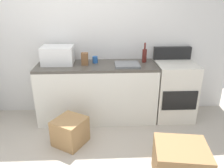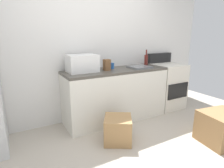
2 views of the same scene
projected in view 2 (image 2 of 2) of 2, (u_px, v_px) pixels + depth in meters
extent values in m
plane|color=#B2A899|center=(145.00, 160.00, 2.25)|extent=(6.00, 6.00, 0.00)
cube|color=silver|center=(91.00, 45.00, 3.23)|extent=(5.00, 0.10, 2.60)
cube|color=silver|center=(116.00, 96.00, 3.30)|extent=(1.80, 0.60, 0.86)
cube|color=#4C473F|center=(116.00, 71.00, 3.19)|extent=(1.80, 0.60, 0.04)
cube|color=silver|center=(166.00, 86.00, 3.87)|extent=(0.60, 0.60, 0.90)
cube|color=black|center=(178.00, 91.00, 3.62)|extent=(0.52, 0.02, 0.30)
cube|color=black|center=(159.00, 58.00, 3.96)|extent=(0.60, 0.08, 0.20)
cube|color=white|center=(82.00, 63.00, 2.93)|extent=(0.46, 0.34, 0.27)
cube|color=slate|center=(140.00, 67.00, 3.33)|extent=(0.36, 0.32, 0.03)
cylinder|color=#591E19|center=(146.00, 60.00, 3.60)|extent=(0.07, 0.07, 0.20)
cylinder|color=#591E19|center=(146.00, 52.00, 3.56)|extent=(0.03, 0.03, 0.10)
cylinder|color=#2659A5|center=(112.00, 66.00, 3.24)|extent=(0.08, 0.08, 0.10)
cube|color=brown|center=(107.00, 65.00, 3.08)|extent=(0.10, 0.10, 0.18)
cube|color=#A37A4C|center=(118.00, 129.00, 2.62)|extent=(0.52, 0.52, 0.36)
cube|color=olive|center=(221.00, 128.00, 2.59)|extent=(0.60, 0.55, 0.44)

